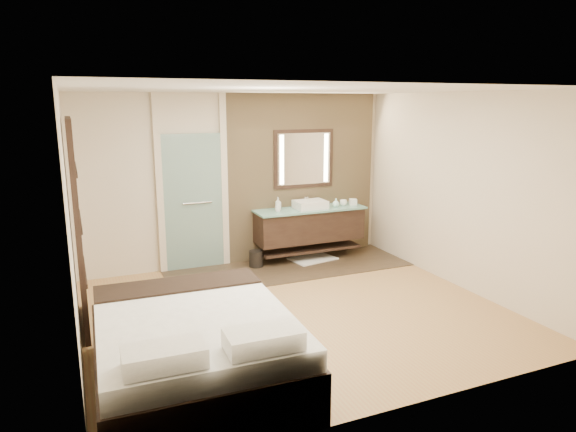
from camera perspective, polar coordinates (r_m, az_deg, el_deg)
name	(u,v)px	position (r m, az deg, el deg)	size (l,w,h in m)	color
floor	(296,311)	(6.53, 0.86, -10.52)	(5.00, 5.00, 0.00)	#A67346
tile_strip	(289,268)	(8.13, 0.14, -5.77)	(3.80, 1.30, 0.01)	#31261B
stone_wall	(302,176)	(8.56, 1.61, 4.42)	(2.60, 0.08, 2.70)	#9F825B
vanity	(310,225)	(8.45, 2.41, -1.02)	(1.85, 0.55, 0.88)	black
mirror_unit	(304,159)	(8.48, 1.78, 6.38)	(1.06, 0.04, 0.96)	black
frosted_door	(193,197)	(8.00, -10.51, 2.14)	(1.10, 0.12, 2.70)	silver
shoji_partition	(78,225)	(6.24, -22.34, -0.91)	(0.06, 1.20, 2.40)	black
bed	(195,348)	(4.95, -10.28, -14.23)	(1.80, 2.22, 0.84)	black
bath_mat	(312,259)	(8.55, 2.73, -4.76)	(0.72, 0.50, 0.02)	silver
waste_bin	(256,259)	(8.15, -3.58, -4.79)	(0.22, 0.22, 0.27)	black
tissue_box	(353,202)	(8.72, 7.23, 1.57)	(0.12, 0.12, 0.10)	silver
soap_bottle_a	(278,204)	(8.10, -1.13, 1.29)	(0.09, 0.09, 0.23)	silver
soap_bottle_b	(278,204)	(8.24, -1.06, 1.34)	(0.08, 0.09, 0.19)	#B2B2B2
soap_bottle_c	(336,203)	(8.52, 5.35, 1.49)	(0.11, 0.11, 0.14)	#BCEDE2
cup	(343,203)	(8.65, 6.18, 1.49)	(0.12, 0.12, 0.09)	white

